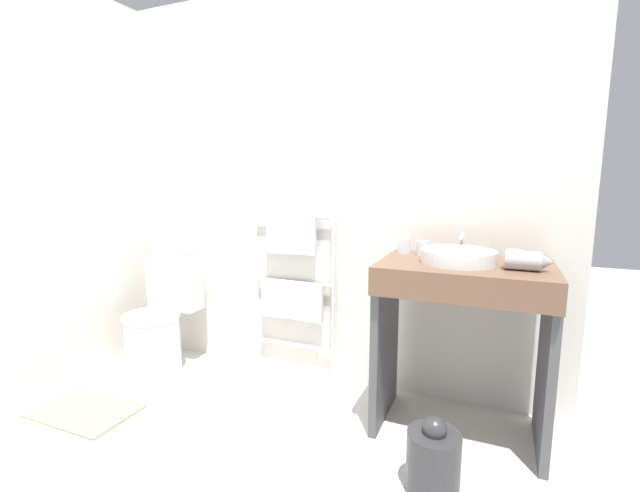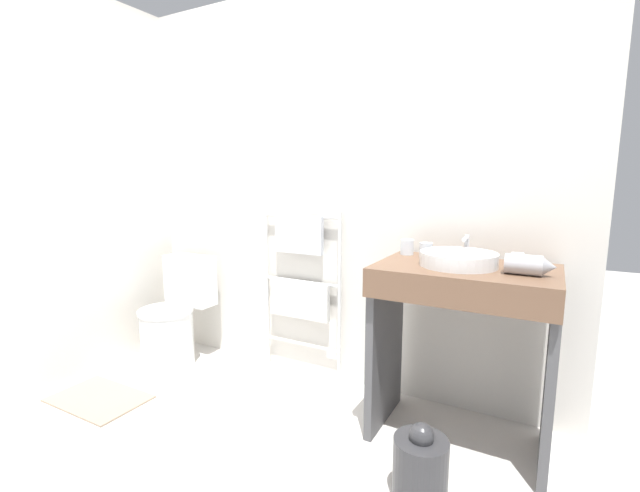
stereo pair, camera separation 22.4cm
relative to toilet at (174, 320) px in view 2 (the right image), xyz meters
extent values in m
cube|color=silver|center=(1.02, 0.39, 0.91)|extent=(2.99, 0.12, 2.45)
cube|color=silver|center=(-0.41, -0.29, 0.91)|extent=(0.12, 1.85, 2.45)
cylinder|color=white|center=(0.00, -0.07, -0.12)|extent=(0.35, 0.35, 0.39)
cylinder|color=white|center=(0.00, -0.07, 0.09)|extent=(0.36, 0.36, 0.02)
cube|color=white|center=(0.00, 0.17, 0.25)|extent=(0.37, 0.16, 0.35)
cylinder|color=silver|center=(0.00, 0.17, 0.44)|extent=(0.05, 0.05, 0.01)
cylinder|color=silver|center=(0.59, 0.30, 0.24)|extent=(0.02, 0.02, 1.10)
cylinder|color=silver|center=(1.14, 0.30, 0.24)|extent=(0.02, 0.02, 1.10)
cylinder|color=silver|center=(0.86, 0.30, -0.11)|extent=(0.55, 0.02, 0.02)
cylinder|color=silver|center=(0.86, 0.30, 0.31)|extent=(0.55, 0.02, 0.02)
cylinder|color=silver|center=(0.86, 0.30, 0.74)|extent=(0.55, 0.02, 0.02)
cube|color=silver|center=(0.86, 0.27, 0.63)|extent=(0.34, 0.04, 0.24)
cube|color=silver|center=(0.86, 0.27, 0.20)|extent=(0.43, 0.04, 0.25)
cube|color=brown|center=(1.93, 0.02, 0.56)|extent=(0.81, 0.54, 0.03)
cube|color=brown|center=(1.93, -0.24, 0.49)|extent=(0.81, 0.02, 0.10)
cube|color=#4C4C4F|center=(1.55, 0.02, 0.11)|extent=(0.04, 0.46, 0.85)
cube|color=#4C4C4F|center=(2.32, 0.02, 0.11)|extent=(0.04, 0.46, 0.85)
cylinder|color=white|center=(1.90, 0.01, 0.61)|extent=(0.36, 0.36, 0.07)
cylinder|color=silver|center=(1.90, 0.01, 0.64)|extent=(0.29, 0.29, 0.01)
cylinder|color=silver|center=(1.90, 0.22, 0.64)|extent=(0.02, 0.02, 0.12)
cylinder|color=silver|center=(1.90, 0.17, 0.69)|extent=(0.02, 0.09, 0.02)
cylinder|color=silver|center=(1.60, 0.19, 0.62)|extent=(0.07, 0.07, 0.08)
cylinder|color=silver|center=(1.71, 0.16, 0.61)|extent=(0.07, 0.07, 0.08)
cylinder|color=#B7B7BC|center=(2.18, -0.05, 0.62)|extent=(0.15, 0.09, 0.09)
cone|color=#9C9CA0|center=(2.28, -0.05, 0.62)|extent=(0.05, 0.07, 0.07)
cube|color=#B7B7BC|center=(2.15, 0.04, 0.62)|extent=(0.05, 0.09, 0.06)
cylinder|color=#333335|center=(1.88, -0.47, -0.18)|extent=(0.22, 0.22, 0.27)
sphere|color=#333335|center=(1.88, -0.47, -0.03)|extent=(0.10, 0.10, 0.10)
cube|color=gray|center=(0.00, -0.60, -0.31)|extent=(0.56, 0.36, 0.01)
camera|label=1|loc=(2.07, -2.13, 0.99)|focal=24.00mm
camera|label=2|loc=(2.27, -2.03, 0.99)|focal=24.00mm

